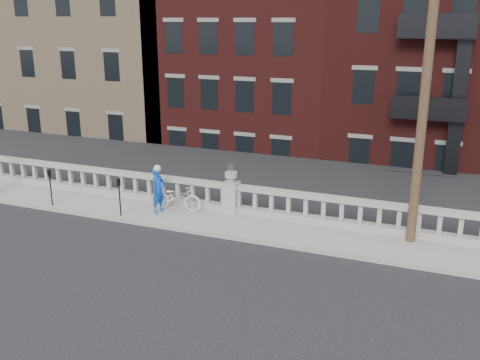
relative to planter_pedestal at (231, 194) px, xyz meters
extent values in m
plane|color=black|center=(0.00, -3.95, -0.83)|extent=(120.00, 120.00, 0.00)
cube|color=gray|center=(0.00, -0.95, -0.76)|extent=(32.00, 2.20, 0.15)
cube|color=gray|center=(0.00, 0.00, -0.56)|extent=(28.00, 0.34, 0.25)
cube|color=gray|center=(0.00, 0.00, 0.27)|extent=(28.00, 0.34, 0.16)
cube|color=gray|center=(0.00, 0.00, -0.13)|extent=(0.55, 0.55, 1.10)
cylinder|color=gray|center=(0.00, 0.00, 0.52)|extent=(0.24, 0.24, 0.20)
cylinder|color=gray|center=(0.00, 0.00, 0.70)|extent=(0.44, 0.44, 0.18)
cube|color=#605E59|center=(0.00, 0.35, -3.26)|extent=(36.00, 0.50, 5.15)
cube|color=black|center=(0.00, 22.00, -6.08)|extent=(80.00, 44.00, 0.50)
cube|color=#595651|center=(-2.00, 4.50, -3.83)|extent=(16.00, 7.00, 4.00)
cube|color=tan|center=(-17.00, 17.00, 4.17)|extent=(18.00, 16.00, 20.00)
cube|color=#401312|center=(-4.00, 16.00, 1.17)|extent=(10.00, 14.00, 14.00)
cube|color=#3D1110|center=(6.00, 16.00, 1.92)|extent=(10.00, 14.00, 15.50)
cylinder|color=#422D1E|center=(6.20, -0.35, 4.32)|extent=(0.28, 0.28, 10.00)
cylinder|color=black|center=(-6.46, -1.80, -0.13)|extent=(0.05, 0.05, 1.10)
cube|color=black|center=(-6.46, -1.80, 0.55)|extent=(0.10, 0.08, 0.26)
cube|color=black|center=(-6.46, -1.85, 0.59)|extent=(0.06, 0.01, 0.08)
cylinder|color=black|center=(-3.46, -1.80, -0.13)|extent=(0.05, 0.05, 1.10)
cube|color=black|center=(-3.46, -1.80, 0.55)|extent=(0.10, 0.08, 0.26)
cube|color=black|center=(-3.46, -1.85, 0.59)|extent=(0.06, 0.01, 0.08)
imported|color=silver|center=(-1.90, -0.54, -0.20)|extent=(1.90, 0.82, 0.97)
imported|color=#0C45BC|center=(-2.38, -0.99, 0.14)|extent=(0.49, 0.66, 1.64)
camera|label=1|loc=(6.97, -16.62, 5.97)|focal=40.00mm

